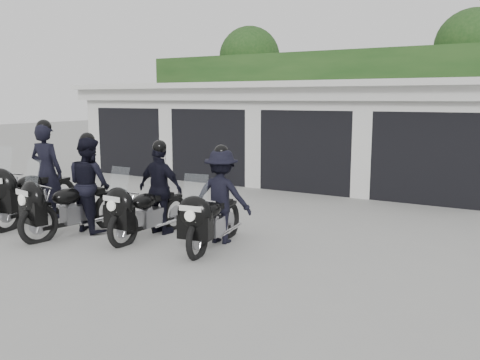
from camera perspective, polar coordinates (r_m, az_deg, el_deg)
The scene contains 7 objects.
ground at distance 9.16m, azimuth -6.57°, elevation -6.82°, with size 80.00×80.00×0.00m, color gray.
garage_block at distance 16.02m, azimuth 10.98°, elevation 5.10°, with size 16.40×6.80×2.96m.
background_vegetation at distance 20.54m, azimuth 16.69°, elevation 9.50°, with size 20.00×3.90×5.80m.
police_bike_a at distance 11.18m, azimuth -21.98°, elevation -0.06°, with size 1.02×2.44×2.14m.
police_bike_b at distance 9.92m, azimuth -17.49°, elevation -1.09°, with size 1.06×2.21×1.94m.
police_bike_c at distance 9.43m, azimuth -9.61°, elevation -1.64°, with size 1.01×2.09×1.81m.
police_bike_d at distance 8.73m, azimuth -2.51°, elevation -2.45°, with size 1.14×2.04×1.78m.
Camera 1 is at (5.33, -7.02, 2.51)m, focal length 38.00 mm.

